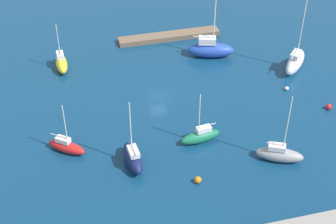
# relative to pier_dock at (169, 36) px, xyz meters

# --- Properties ---
(water) EXTENTS (160.00, 160.00, 0.00)m
(water) POSITION_rel_pier_dock_xyz_m (5.99, 16.86, -0.44)
(water) COLOR navy
(water) RESTS_ON ground
(pier_dock) EXTENTS (18.06, 2.43, 0.88)m
(pier_dock) POSITION_rel_pier_dock_xyz_m (0.00, 0.00, 0.00)
(pier_dock) COLOR brown
(pier_dock) RESTS_ON ground
(sailboat_blue_west_end) EXTENTS (8.19, 4.83, 11.13)m
(sailboat_blue_west_end) POSITION_rel_pier_dock_xyz_m (-5.09, 7.61, 0.99)
(sailboat_blue_west_end) COLOR #2347B2
(sailboat_blue_west_end) RESTS_ON water
(sailboat_white_far_south) EXTENTS (6.25, 6.41, 12.33)m
(sailboat_white_far_south) POSITION_rel_pier_dock_xyz_m (-16.97, 14.94, 1.09)
(sailboat_white_far_south) COLOR white
(sailboat_white_far_south) RESTS_ON water
(sailboat_red_lone_north) EXTENTS (5.17, 4.47, 7.53)m
(sailboat_red_lone_north) POSITION_rel_pier_dock_xyz_m (20.34, 25.81, 0.44)
(sailboat_red_lone_north) COLOR red
(sailboat_red_lone_north) RESTS_ON water
(sailboat_yellow_off_beacon) EXTENTS (1.96, 5.45, 8.22)m
(sailboat_yellow_off_beacon) POSITION_rel_pier_dock_xyz_m (19.27, 5.44, 0.69)
(sailboat_yellow_off_beacon) COLOR yellow
(sailboat_yellow_off_beacon) RESTS_ON water
(sailboat_gray_outer_mooring) EXTENTS (6.22, 4.33, 9.99)m
(sailboat_gray_outer_mooring) POSITION_rel_pier_dock_xyz_m (-5.69, 34.14, 0.59)
(sailboat_gray_outer_mooring) COLOR gray
(sailboat_gray_outer_mooring) RESTS_ON water
(sailboat_green_east_end) EXTENTS (5.69, 2.34, 7.78)m
(sailboat_green_east_end) POSITION_rel_pier_dock_xyz_m (2.92, 28.18, 0.51)
(sailboat_green_east_end) COLOR #19724C
(sailboat_green_east_end) RESTS_ON water
(sailboat_navy_mid_basin) EXTENTS (2.41, 6.03, 9.50)m
(sailboat_navy_mid_basin) POSITION_rel_pier_dock_xyz_m (12.47, 30.41, 0.80)
(sailboat_navy_mid_basin) COLOR #141E4C
(sailboat_navy_mid_basin) RESTS_ON water
(mooring_buoy_orange) EXTENTS (0.87, 0.87, 0.87)m
(mooring_buoy_orange) POSITION_rel_pier_dock_xyz_m (5.48, 35.42, -0.01)
(mooring_buoy_orange) COLOR orange
(mooring_buoy_orange) RESTS_ON water
(mooring_buoy_red) EXTENTS (0.86, 0.86, 0.86)m
(mooring_buoy_red) POSITION_rel_pier_dock_xyz_m (-17.19, 25.85, -0.01)
(mooring_buoy_red) COLOR red
(mooring_buoy_red) RESTS_ON water
(mooring_buoy_white) EXTENTS (0.62, 0.62, 0.62)m
(mooring_buoy_white) POSITION_rel_pier_dock_xyz_m (-13.35, 19.94, -0.13)
(mooring_buoy_white) COLOR white
(mooring_buoy_white) RESTS_ON water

